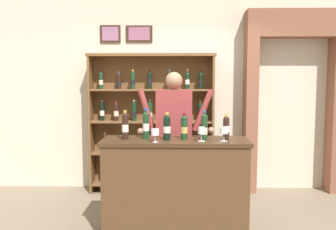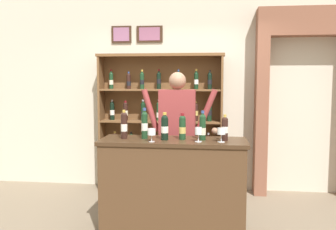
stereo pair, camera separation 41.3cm
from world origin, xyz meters
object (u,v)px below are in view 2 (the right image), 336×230
tasting_bottle_rosso (165,127)px  wine_glass_left (152,132)px  tasting_bottle_riserva (182,127)px  tasting_bottle_grappa (145,124)px  wine_glass_center (221,132)px  tasting_bottle_chianti (124,125)px  tasting_bottle_brunello (203,127)px  tasting_counter (173,187)px  shopkeeper (177,126)px  wine_glass_spare (198,132)px  wine_shelf (161,120)px  tasting_bottle_vin_santo (225,128)px

tasting_bottle_rosso → wine_glass_left: tasting_bottle_rosso is taller
tasting_bottle_riserva → wine_glass_left: 0.36m
tasting_bottle_grappa → wine_glass_center: (0.82, -0.13, -0.05)m
tasting_bottle_chianti → tasting_bottle_grappa: (0.22, 0.03, 0.01)m
tasting_bottle_brunello → wine_glass_center: bearing=-30.9°
tasting_counter → tasting_bottle_rosso: (-0.09, -0.03, 0.66)m
tasting_counter → tasting_bottle_grappa: (-0.31, 0.02, 0.67)m
shopkeeper → wine_glass_left: 0.81m
tasting_bottle_chianti → wine_glass_center: tasting_bottle_chianti is taller
tasting_bottle_brunello → wine_glass_left: 0.55m
tasting_bottle_rosso → tasting_bottle_brunello: (0.40, 0.05, 0.00)m
tasting_counter → tasting_bottle_riserva: 0.66m
wine_glass_center → wine_glass_spare: 0.23m
tasting_bottle_chianti → wine_glass_center: size_ratio=2.12×
wine_glass_center → wine_glass_left: 0.71m
tasting_bottle_rosso → tasting_bottle_brunello: 0.40m
wine_shelf → shopkeeper: wine_shelf is taller
wine_shelf → tasting_bottle_vin_santo: 1.75m
tasting_counter → shopkeeper: bearing=91.6°
tasting_bottle_chianti → wine_glass_left: bearing=-26.6°
tasting_bottle_rosso → tasting_bottle_vin_santo: bearing=3.3°
shopkeeper → tasting_bottle_brunello: bearing=-61.6°
tasting_bottle_riserva → wine_shelf: bearing=106.8°
tasting_bottle_riserva → wine_glass_left: (-0.30, -0.19, -0.04)m
tasting_bottle_brunello → tasting_bottle_vin_santo: size_ratio=1.13×
tasting_counter → tasting_bottle_vin_santo: size_ratio=5.69×
tasting_bottle_chianti → tasting_bottle_brunello: size_ratio=1.00×
wine_glass_left → wine_glass_center: bearing=5.3°
tasting_bottle_grappa → tasting_bottle_vin_santo: tasting_bottle_grappa is taller
tasting_counter → tasting_bottle_vin_santo: tasting_bottle_vin_santo is taller
tasting_bottle_riserva → wine_glass_spare: 0.22m
tasting_bottle_riserva → tasting_bottle_vin_santo: tasting_bottle_riserva is taller
shopkeeper → tasting_bottle_grappa: size_ratio=5.29×
tasting_counter → wine_glass_left: wine_glass_left is taller
tasting_bottle_brunello → shopkeeper: bearing=118.4°
tasting_bottle_chianti → tasting_bottle_riserva: 0.63m
tasting_bottle_brunello → wine_glass_center: (0.19, -0.12, -0.04)m
wine_shelf → shopkeeper: size_ratio=1.16×
tasting_counter → tasting_bottle_brunello: (0.31, 0.01, 0.66)m
tasting_bottle_chianti → wine_glass_left: 0.37m
tasting_bottle_brunello → tasting_bottle_vin_santo: 0.23m
tasting_bottle_grappa → tasting_bottle_brunello: (0.62, -0.01, -0.02)m
tasting_counter → wine_glass_left: (-0.21, -0.17, 0.62)m
shopkeeper → wine_glass_spare: shopkeeper is taller
wine_glass_center → wine_shelf: bearing=118.0°
tasting_bottle_riserva → wine_glass_center: size_ratio=1.92×
tasting_bottle_chianti → shopkeeper: bearing=50.3°
tasting_bottle_rosso → tasting_bottle_vin_santo: size_ratio=1.07×
tasting_counter → tasting_bottle_rosso: bearing=-159.5°
tasting_bottle_grappa → tasting_bottle_vin_santo: size_ratio=1.21×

